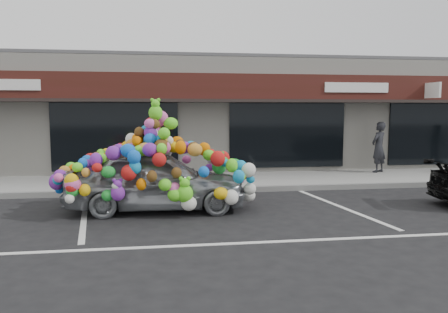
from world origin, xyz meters
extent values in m
plane|color=black|center=(0.00, 0.00, 0.00)|extent=(90.00, 90.00, 0.00)
cube|color=white|center=(0.00, 8.50, 2.10)|extent=(24.00, 6.00, 4.20)
cube|color=#59595B|center=(0.00, 8.50, 4.25)|extent=(24.00, 6.00, 0.12)
cube|color=#39160F|center=(0.00, 5.42, 3.15)|extent=(24.00, 0.18, 0.90)
cube|color=black|center=(0.00, 4.90, 2.65)|extent=(24.00, 1.20, 0.10)
cube|color=white|center=(8.20, 4.95, 3.05)|extent=(0.08, 0.95, 0.55)
cube|color=white|center=(-6.50, 5.30, 3.15)|extent=(2.40, 0.04, 0.35)
cube|color=white|center=(5.50, 5.30, 3.15)|extent=(2.40, 0.04, 0.35)
cube|color=black|center=(-3.00, 5.47, 1.45)|extent=(4.20, 0.12, 2.30)
cube|color=black|center=(3.00, 5.47, 1.45)|extent=(4.20, 0.12, 2.30)
cube|color=black|center=(9.00, 5.47, 1.45)|extent=(4.20, 0.12, 2.30)
cube|color=gray|center=(0.00, 4.00, 0.07)|extent=(26.00, 3.00, 0.15)
cube|color=slate|center=(0.00, 2.50, 0.07)|extent=(26.00, 0.18, 0.16)
cube|color=silver|center=(-3.20, 0.20, 0.00)|extent=(0.73, 4.37, 0.01)
cube|color=silver|center=(2.80, 0.20, 0.00)|extent=(0.73, 4.37, 0.01)
cube|color=silver|center=(2.00, -2.30, 0.00)|extent=(14.00, 0.12, 0.01)
imported|color=#959C9F|center=(-1.59, 0.54, 0.71)|extent=(1.83, 4.20, 1.41)
ellipsoid|color=red|center=(-1.59, 0.54, 1.94)|extent=(1.32, 1.79, 1.06)
sphere|color=#FF9E0F|center=(-0.15, 0.39, 1.02)|extent=(0.34, 0.34, 0.34)
sphere|color=#0D7DFD|center=(-0.99, -0.37, 0.55)|extent=(0.36, 0.36, 0.36)
sphere|color=green|center=(-2.39, 1.44, 0.60)|extent=(0.30, 0.30, 0.30)
sphere|color=#FF70C8|center=(-1.59, 0.54, 2.42)|extent=(0.32, 0.32, 0.32)
sphere|color=orange|center=(-2.84, 0.64, 1.03)|extent=(0.30, 0.30, 0.30)
imported|color=black|center=(6.12, 4.72, 1.04)|extent=(0.78, 0.71, 1.78)
camera|label=1|loc=(-1.51, -9.64, 2.32)|focal=35.00mm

